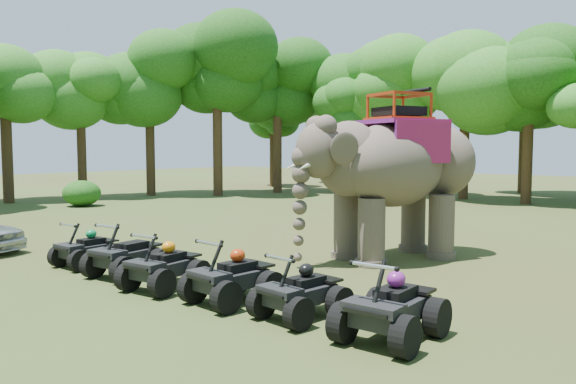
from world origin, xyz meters
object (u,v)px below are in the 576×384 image
(atv_1, at_px, (127,249))
(atv_3, at_px, (232,270))
(atv_2, at_px, (164,260))
(elephant, at_px, (395,174))
(atv_0, at_px, (87,244))
(atv_4, at_px, (301,285))
(atv_5, at_px, (391,298))

(atv_1, bearing_deg, atv_3, -6.91)
(atv_2, relative_size, atv_3, 0.97)
(elephant, relative_size, atv_2, 3.25)
(elephant, relative_size, atv_0, 3.54)
(atv_2, bearing_deg, atv_3, -0.51)
(elephant, xyz_separation_m, atv_0, (-5.59, -5.96, -1.74))
(atv_2, xyz_separation_m, atv_3, (1.89, 0.18, 0.02))
(atv_1, xyz_separation_m, atv_2, (1.67, -0.22, -0.02))
(atv_4, height_order, atv_5, atv_5)
(elephant, height_order, atv_0, elephant)
(elephant, distance_m, atv_5, 6.94)
(elephant, xyz_separation_m, atv_3, (-0.28, -6.01, -1.67))
(atv_0, relative_size, atv_4, 0.97)
(atv_5, bearing_deg, atv_2, -178.93)
(atv_0, distance_m, atv_5, 8.80)
(atv_1, bearing_deg, elephant, 51.10)
(elephant, height_order, atv_4, elephant)
(atv_3, bearing_deg, atv_0, -175.50)
(atv_1, bearing_deg, atv_0, 173.57)
(atv_0, bearing_deg, atv_4, -0.97)
(atv_1, xyz_separation_m, atv_5, (7.03, 0.03, 0.02))
(atv_3, distance_m, atv_4, 1.67)
(atv_0, height_order, atv_5, atv_5)
(atv_4, bearing_deg, atv_2, -169.30)
(atv_2, bearing_deg, atv_1, 166.48)
(atv_0, xyz_separation_m, atv_4, (6.98, 0.02, 0.02))
(atv_4, bearing_deg, atv_5, 6.91)
(atv_3, height_order, atv_5, atv_5)
(elephant, bearing_deg, atv_1, -98.09)
(atv_2, height_order, atv_3, atv_3)
(atv_2, xyz_separation_m, atv_4, (3.55, 0.25, -0.03))
(atv_0, relative_size, atv_3, 0.89)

